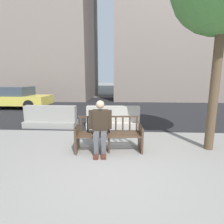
{
  "coord_description": "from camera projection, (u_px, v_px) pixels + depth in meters",
  "views": [
    {
      "loc": [
        -0.05,
        -3.3,
        1.83
      ],
      "look_at": [
        -0.36,
        2.48,
        0.75
      ],
      "focal_mm": 28.0,
      "sensor_mm": 36.0,
      "label": 1
    }
  ],
  "objects": [
    {
      "name": "jersey_barrier_centre",
      "position": [
        113.0,
        119.0,
        6.68
      ],
      "size": [
        2.02,
        0.74,
        0.84
      ],
      "color": "#ADA89E",
      "rests_on": "ground"
    },
    {
      "name": "seated_person",
      "position": [
        100.0,
        126.0,
        4.39
      ],
      "size": [
        0.59,
        0.75,
        1.31
      ],
      "color": "#2D2319",
      "rests_on": "ground"
    },
    {
      "name": "street_asphalt",
      "position": [
        122.0,
        106.0,
        12.11
      ],
      "size": [
        120.0,
        12.0,
        0.01
      ],
      "primitive_type": "cube",
      "color": "black",
      "rests_on": "ground"
    },
    {
      "name": "street_bench",
      "position": [
        109.0,
        136.0,
        4.51
      ],
      "size": [
        1.73,
        0.66,
        0.88
      ],
      "color": "#473323",
      "rests_on": "ground"
    },
    {
      "name": "car_taxi_near",
      "position": [
        16.0,
        98.0,
        11.21
      ],
      "size": [
        4.14,
        2.01,
        1.38
      ],
      "color": "#DBC64C",
      "rests_on": "ground"
    },
    {
      "name": "jersey_barrier_left",
      "position": [
        51.0,
        118.0,
        6.79
      ],
      "size": [
        2.02,
        0.73,
        0.84
      ],
      "color": "gray",
      "rests_on": "ground"
    },
    {
      "name": "ground_plane",
      "position": [
        123.0,
        170.0,
        3.57
      ],
      "size": [
        200.0,
        200.0,
        0.0
      ],
      "primitive_type": "plane",
      "color": "gray"
    }
  ]
}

